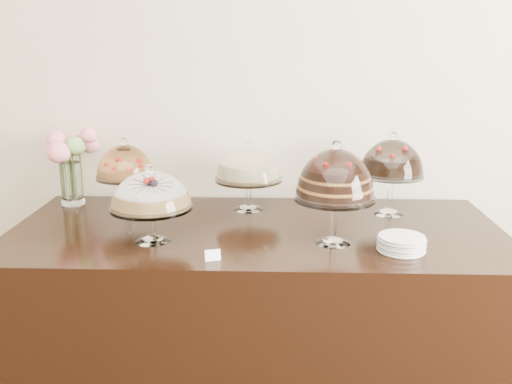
{
  "coord_description": "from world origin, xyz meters",
  "views": [
    {
      "loc": [
        -0.04,
        0.01,
        1.72
      ],
      "look_at": [
        -0.13,
        2.4,
        1.08
      ],
      "focal_mm": 40.0,
      "sensor_mm": 36.0,
      "label": 1
    }
  ],
  "objects_px": {
    "cake_stand_choco_layer": "(335,178)",
    "cake_stand_dark_choco": "(392,161)",
    "flower_vase": "(70,156)",
    "plate_stack": "(401,243)",
    "cake_stand_sugar_sponge": "(151,194)",
    "display_counter": "(256,318)",
    "cake_stand_fruit_tart": "(125,165)",
    "cake_stand_cheesecake": "(248,167)"
  },
  "relations": [
    {
      "from": "cake_stand_cheesecake",
      "to": "flower_vase",
      "type": "bearing_deg",
      "value": 175.64
    },
    {
      "from": "flower_vase",
      "to": "plate_stack",
      "type": "xyz_separation_m",
      "value": [
        1.55,
        -0.62,
        -0.22
      ]
    },
    {
      "from": "cake_stand_choco_layer",
      "to": "flower_vase",
      "type": "height_order",
      "value": "cake_stand_choco_layer"
    },
    {
      "from": "display_counter",
      "to": "cake_stand_fruit_tart",
      "type": "relative_size",
      "value": 5.92
    },
    {
      "from": "cake_stand_cheesecake",
      "to": "cake_stand_fruit_tart",
      "type": "xyz_separation_m",
      "value": [
        -0.59,
        -0.07,
        0.02
      ]
    },
    {
      "from": "display_counter",
      "to": "cake_stand_sugar_sponge",
      "type": "xyz_separation_m",
      "value": [
        -0.43,
        -0.19,
        0.66
      ]
    },
    {
      "from": "cake_stand_sugar_sponge",
      "to": "cake_stand_choco_layer",
      "type": "relative_size",
      "value": 0.79
    },
    {
      "from": "cake_stand_sugar_sponge",
      "to": "cake_stand_dark_choco",
      "type": "distance_m",
      "value": 1.15
    },
    {
      "from": "cake_stand_choco_layer",
      "to": "cake_stand_cheesecake",
      "type": "bearing_deg",
      "value": 128.51
    },
    {
      "from": "display_counter",
      "to": "plate_stack",
      "type": "xyz_separation_m",
      "value": [
        0.59,
        -0.27,
        0.48
      ]
    },
    {
      "from": "cake_stand_sugar_sponge",
      "to": "flower_vase",
      "type": "relative_size",
      "value": 0.86
    },
    {
      "from": "display_counter",
      "to": "cake_stand_cheesecake",
      "type": "distance_m",
      "value": 0.73
    },
    {
      "from": "cake_stand_choco_layer",
      "to": "plate_stack",
      "type": "distance_m",
      "value": 0.37
    },
    {
      "from": "cake_stand_sugar_sponge",
      "to": "cake_stand_fruit_tart",
      "type": "height_order",
      "value": "cake_stand_fruit_tart"
    },
    {
      "from": "cake_stand_choco_layer",
      "to": "cake_stand_fruit_tart",
      "type": "height_order",
      "value": "cake_stand_choco_layer"
    },
    {
      "from": "cake_stand_cheesecake",
      "to": "plate_stack",
      "type": "relative_size",
      "value": 1.83
    },
    {
      "from": "cake_stand_cheesecake",
      "to": "plate_stack",
      "type": "distance_m",
      "value": 0.87
    },
    {
      "from": "cake_stand_sugar_sponge",
      "to": "display_counter",
      "type": "bearing_deg",
      "value": 23.97
    },
    {
      "from": "display_counter",
      "to": "cake_stand_choco_layer",
      "type": "relative_size",
      "value": 5.07
    },
    {
      "from": "cake_stand_fruit_tart",
      "to": "flower_vase",
      "type": "relative_size",
      "value": 0.94
    },
    {
      "from": "cake_stand_choco_layer",
      "to": "display_counter",
      "type": "bearing_deg",
      "value": 150.32
    },
    {
      "from": "cake_stand_dark_choco",
      "to": "plate_stack",
      "type": "xyz_separation_m",
      "value": [
        -0.05,
        -0.51,
        -0.23
      ]
    },
    {
      "from": "plate_stack",
      "to": "display_counter",
      "type": "bearing_deg",
      "value": 155.47
    },
    {
      "from": "cake_stand_fruit_tart",
      "to": "flower_vase",
      "type": "bearing_deg",
      "value": 156.04
    },
    {
      "from": "flower_vase",
      "to": "cake_stand_cheesecake",
      "type": "bearing_deg",
      "value": -4.36
    },
    {
      "from": "cake_stand_sugar_sponge",
      "to": "cake_stand_fruit_tart",
      "type": "distance_m",
      "value": 0.46
    },
    {
      "from": "cake_stand_choco_layer",
      "to": "flower_vase",
      "type": "relative_size",
      "value": 1.09
    },
    {
      "from": "cake_stand_fruit_tart",
      "to": "cake_stand_dark_choco",
      "type": "bearing_deg",
      "value": 0.98
    },
    {
      "from": "display_counter",
      "to": "cake_stand_choco_layer",
      "type": "distance_m",
      "value": 0.82
    },
    {
      "from": "cake_stand_choco_layer",
      "to": "cake_stand_fruit_tart",
      "type": "relative_size",
      "value": 1.17
    },
    {
      "from": "display_counter",
      "to": "cake_stand_choco_layer",
      "type": "bearing_deg",
      "value": -29.68
    },
    {
      "from": "cake_stand_fruit_tart",
      "to": "plate_stack",
      "type": "height_order",
      "value": "cake_stand_fruit_tart"
    },
    {
      "from": "cake_stand_cheesecake",
      "to": "plate_stack",
      "type": "bearing_deg",
      "value": -40.96
    },
    {
      "from": "cake_stand_cheesecake",
      "to": "flower_vase",
      "type": "xyz_separation_m",
      "value": [
        -0.91,
        0.07,
        0.03
      ]
    },
    {
      "from": "cake_stand_fruit_tart",
      "to": "cake_stand_sugar_sponge",
      "type": "bearing_deg",
      "value": -62.36
    },
    {
      "from": "display_counter",
      "to": "cake_stand_fruit_tart",
      "type": "bearing_deg",
      "value": 161.49
    },
    {
      "from": "cake_stand_cheesecake",
      "to": "cake_stand_fruit_tart",
      "type": "relative_size",
      "value": 0.92
    },
    {
      "from": "cake_stand_sugar_sponge",
      "to": "cake_stand_fruit_tart",
      "type": "bearing_deg",
      "value": 117.64
    },
    {
      "from": "display_counter",
      "to": "cake_stand_choco_layer",
      "type": "height_order",
      "value": "cake_stand_choco_layer"
    },
    {
      "from": "cake_stand_choco_layer",
      "to": "cake_stand_dark_choco",
      "type": "relative_size",
      "value": 1.08
    },
    {
      "from": "cake_stand_cheesecake",
      "to": "cake_stand_dark_choco",
      "type": "height_order",
      "value": "cake_stand_dark_choco"
    },
    {
      "from": "cake_stand_sugar_sponge",
      "to": "plate_stack",
      "type": "height_order",
      "value": "cake_stand_sugar_sponge"
    }
  ]
}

